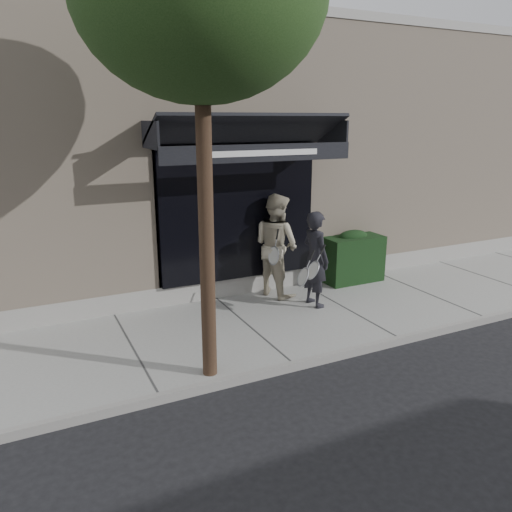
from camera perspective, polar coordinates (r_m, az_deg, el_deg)
ground at (r=9.73m, az=9.88°, el=-6.37°), size 80.00×80.00×0.00m
sidewalk at (r=9.71m, az=9.90°, el=-6.05°), size 20.00×3.00×0.12m
curb at (r=8.61m, az=15.98°, el=-9.25°), size 20.00×0.10×0.14m
building_facade at (r=13.39m, az=-2.27°, el=11.83°), size 14.30×8.04×5.64m
hedge at (r=11.10m, az=10.91°, el=-0.09°), size 1.30×0.70×1.14m
pedestrian_front at (r=9.42m, az=6.79°, el=-0.36°), size 0.81×0.84×1.83m
pedestrian_back at (r=9.93m, az=2.32°, el=1.26°), size 1.03×1.18×2.06m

